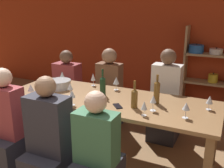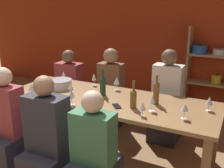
{
  "view_description": "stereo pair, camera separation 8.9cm",
  "coord_description": "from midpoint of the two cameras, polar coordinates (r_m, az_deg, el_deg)",
  "views": [
    {
      "loc": [
        1.45,
        -1.13,
        1.85
      ],
      "look_at": [
        0.14,
        1.64,
        0.91
      ],
      "focal_mm": 42.0,
      "sensor_mm": 36.0,
      "label": 1
    },
    {
      "loc": [
        1.53,
        -1.09,
        1.85
      ],
      "look_at": [
        0.14,
        1.64,
        0.91
      ],
      "focal_mm": 42.0,
      "sensor_mm": 36.0,
      "label": 2
    }
  ],
  "objects": [
    {
      "name": "person_far_a",
      "position": [
        4.1,
        -1.19,
        -2.8
      ],
      "size": [
        0.38,
        0.47,
        1.23
      ],
      "rotation": [
        0.0,
        0.0,
        3.14
      ],
      "color": "#2D2D38",
      "rests_on": "ground_plane"
    },
    {
      "name": "dining_table",
      "position": [
        3.2,
        -1.57,
        -4.46
      ],
      "size": [
        2.59,
        0.92,
        0.76
      ],
      "color": "olive",
      "rests_on": "ground_plane"
    },
    {
      "name": "person_near_a",
      "position": [
        3.21,
        -22.21,
        -10.22
      ],
      "size": [
        0.37,
        0.47,
        1.22
      ],
      "color": "#2D2D38",
      "rests_on": "ground_plane"
    },
    {
      "name": "wine_bottle_dark",
      "position": [
        2.85,
        4.0,
        -2.96
      ],
      "size": [
        0.07,
        0.07,
        0.31
      ],
      "color": "brown",
      "rests_on": "dining_table"
    },
    {
      "name": "mixing_bowl",
      "position": [
        3.59,
        -12.07,
        0.03
      ],
      "size": [
        0.31,
        0.31,
        0.12
      ],
      "color": "#B7BABC",
      "rests_on": "dining_table"
    },
    {
      "name": "wine_bottle_green",
      "position": [
        2.99,
        8.88,
        -1.64
      ],
      "size": [
        0.07,
        0.07,
        0.34
      ],
      "color": "brown",
      "rests_on": "dining_table"
    },
    {
      "name": "wine_glass_red_f",
      "position": [
        2.96,
        19.69,
        -3.32
      ],
      "size": [
        0.07,
        0.07,
        0.16
      ],
      "color": "white",
      "rests_on": "dining_table"
    },
    {
      "name": "wine_glass_red_e",
      "position": [
        3.8,
        -11.46,
        1.92
      ],
      "size": [
        0.07,
        0.07,
        0.17
      ],
      "color": "white",
      "rests_on": "dining_table"
    },
    {
      "name": "shelf_unit",
      "position": [
        4.89,
        20.88,
        2.05
      ],
      "size": [
        1.02,
        0.3,
        1.5
      ],
      "color": "tan",
      "rests_on": "ground_plane"
    },
    {
      "name": "wine_glass_red_c",
      "position": [
        2.67,
        14.92,
        -4.79
      ],
      "size": [
        0.07,
        0.07,
        0.16
      ],
      "color": "white",
      "rests_on": "dining_table"
    },
    {
      "name": "wine_glass_empty_a",
      "position": [
        3.33,
        -13.83,
        -0.55
      ],
      "size": [
        0.07,
        0.07,
        0.16
      ],
      "color": "white",
      "rests_on": "dining_table"
    },
    {
      "name": "wine_glass_empty_c",
      "position": [
        2.95,
        -9.54,
        -2.22
      ],
      "size": [
        0.07,
        0.07,
        0.18
      ],
      "color": "white",
      "rests_on": "dining_table"
    },
    {
      "name": "cell_phone",
      "position": [
        2.91,
        0.34,
        -4.83
      ],
      "size": [
        0.15,
        0.16,
        0.01
      ],
      "color": "black",
      "rests_on": "dining_table"
    },
    {
      "name": "wine_glass_red_d",
      "position": [
        2.66,
        6.07,
        -4.74
      ],
      "size": [
        0.07,
        0.07,
        0.16
      ],
      "color": "white",
      "rests_on": "dining_table"
    },
    {
      "name": "wine_glass_white_b",
      "position": [
        3.63,
        -4.84,
        1.45
      ],
      "size": [
        0.06,
        0.06,
        0.18
      ],
      "color": "white",
      "rests_on": "dining_table"
    },
    {
      "name": "wine_glass_red_b",
      "position": [
        2.78,
        8.08,
        -3.37
      ],
      "size": [
        0.07,
        0.07,
        0.17
      ],
      "color": "white",
      "rests_on": "dining_table"
    },
    {
      "name": "wine_glass_white_a",
      "position": [
        3.25,
        -9.86,
        -0.59
      ],
      "size": [
        0.07,
        0.07,
        0.17
      ],
      "color": "white",
      "rests_on": "dining_table"
    },
    {
      "name": "person_far_b",
      "position": [
        4.48,
        -10.1,
        -2.01
      ],
      "size": [
        0.43,
        0.54,
        1.14
      ],
      "rotation": [
        0.0,
        0.0,
        3.14
      ],
      "color": "#2D2D38",
      "rests_on": "ground_plane"
    },
    {
      "name": "wine_glass_red_a",
      "position": [
        3.43,
        0.18,
        0.69
      ],
      "size": [
        0.08,
        0.08,
        0.18
      ],
      "color": "white",
      "rests_on": "dining_table"
    },
    {
      "name": "person_near_c",
      "position": [
        2.56,
        -4.36,
        -17.05
      ],
      "size": [
        0.39,
        0.49,
        1.14
      ],
      "color": "#2D2D38",
      "rests_on": "ground_plane"
    },
    {
      "name": "person_near_b",
      "position": [
        2.82,
        -14.17,
        -13.65
      ],
      "size": [
        0.43,
        0.54,
        1.21
      ],
      "color": "#2D2D38",
      "rests_on": "ground_plane"
    },
    {
      "name": "person_far_c",
      "position": [
        3.75,
        10.83,
        -4.82
      ],
      "size": [
        0.39,
        0.49,
        1.29
      ],
      "rotation": [
        0.0,
        0.0,
        3.14
      ],
      "color": "#2D2D38",
      "rests_on": "ground_plane"
    },
    {
      "name": "wall_back_red",
      "position": [
        5.18,
        8.67,
        11.23
      ],
      "size": [
        8.8,
        0.06,
        2.7
      ],
      "color": "#B23819",
      "rests_on": "ground_plane"
    },
    {
      "name": "wine_glass_empty_b",
      "position": [
        3.33,
        -18.01,
        -0.83
      ],
      "size": [
        0.08,
        0.08,
        0.16
      ],
      "color": "white",
      "rests_on": "dining_table"
    },
    {
      "name": "wine_bottle_amber",
      "position": [
        3.23,
        -2.83,
        -0.28
      ],
      "size": [
        0.07,
        0.07,
        0.34
      ],
      "color": "#19381E",
      "rests_on": "dining_table"
    }
  ]
}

